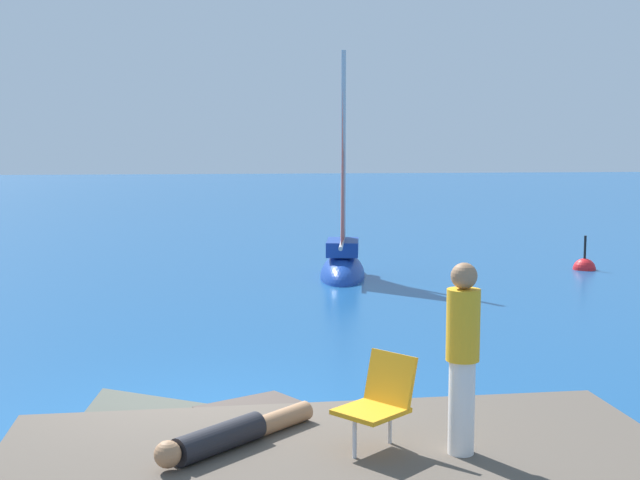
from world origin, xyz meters
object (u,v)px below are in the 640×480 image
beach_chair (380,397)px  marker_buoy (584,269)px  sailboat_near (343,263)px  person_sunbather (231,435)px  person_standing (463,353)px

beach_chair → marker_buoy: beach_chair is taller
beach_chair → marker_buoy: bearing=-160.9°
sailboat_near → person_sunbather: bearing=177.3°
person_sunbather → beach_chair: 1.32m
sailboat_near → beach_chair: size_ratio=7.25×
sailboat_near → marker_buoy: (6.14, 0.24, -0.31)m
person_sunbather → person_standing: person_standing is taller
sailboat_near → marker_buoy: bearing=-76.6°
person_standing → marker_buoy: person_standing is taller
person_sunbather → beach_chair: beach_chair is taller
person_standing → marker_buoy: 14.74m
marker_buoy → beach_chair: bearing=-122.2°
person_sunbather → beach_chair: size_ratio=1.77×
marker_buoy → sailboat_near: bearing=-177.8°
person_standing → marker_buoy: (7.25, 12.77, -1.36)m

